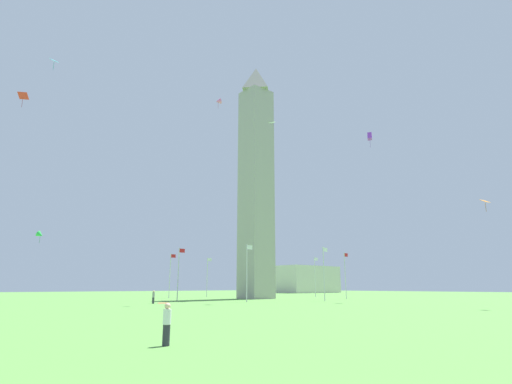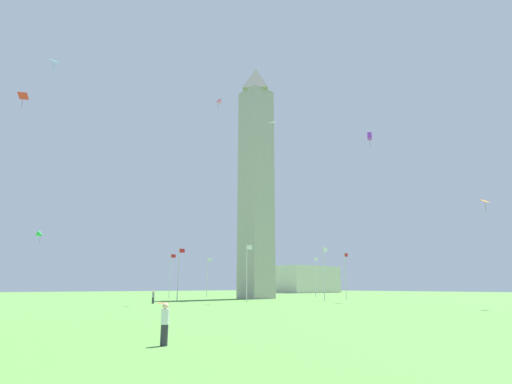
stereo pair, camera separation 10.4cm
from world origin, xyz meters
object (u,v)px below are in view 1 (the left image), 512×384
(flagpole_n, at_px, (315,275))
(flagpole_sw, at_px, (247,270))
(flagpole_ne, at_px, (262,276))
(kite_green_delta, at_px, (40,235))
(obelisk_monument, at_px, (256,176))
(kite_red_diamond, at_px, (23,96))
(person_gray_shirt, at_px, (153,297))
(picnic_blanket_near_first_person, at_px, (163,303))
(kite_pink_delta, at_px, (218,101))
(person_white_shirt, at_px, (167,324))
(kite_purple_box, at_px, (370,136))
(kite_orange_diamond, at_px, (485,202))
(flagpole_w, at_px, (324,271))
(flagpole_nw, at_px, (345,273))
(distant_building, at_px, (308,279))
(flagpole_se, at_px, (170,274))
(flagpole_e, at_px, (207,275))
(kite_cyan_diamond, at_px, (54,61))
(kite_white_diamond, at_px, (272,123))
(flagpole_s, at_px, (179,271))

(flagpole_n, distance_m, flagpole_sw, 30.76)
(flagpole_ne, distance_m, kite_green_delta, 47.40)
(obelisk_monument, bearing_deg, kite_red_diamond, 176.58)
(person_gray_shirt, relative_size, picnic_blanket_near_first_person, 0.96)
(flagpole_n, bearing_deg, kite_pink_delta, -160.77)
(person_white_shirt, bearing_deg, person_gray_shirt, 22.74)
(flagpole_sw, relative_size, kite_purple_box, 3.19)
(kite_orange_diamond, bearing_deg, flagpole_w, 85.51)
(flagpole_ne, height_order, person_white_shirt, flagpole_ne)
(flagpole_w, distance_m, kite_green_delta, 45.31)
(flagpole_nw, height_order, distant_building, distant_building)
(flagpole_se, xyz_separation_m, kite_red_diamond, (-29.77, -9.29, 24.08))
(flagpole_nw, relative_size, kite_green_delta, 4.33)
(kite_purple_box, height_order, picnic_blanket_near_first_person, kite_purple_box)
(flagpole_e, height_order, kite_red_diamond, kite_red_diamond)
(kite_orange_diamond, xyz_separation_m, kite_purple_box, (8.78, 19.96, 15.84))
(flagpole_ne, bearing_deg, kite_cyan_diamond, -159.88)
(person_gray_shirt, bearing_deg, kite_green_delta, 101.82)
(kite_orange_diamond, bearing_deg, kite_white_diamond, 103.41)
(flagpole_n, distance_m, flagpole_ne, 12.74)
(flagpole_ne, bearing_deg, flagpole_e, 157.50)
(picnic_blanket_near_first_person, bearing_deg, person_white_shirt, -117.48)
(kite_green_delta, height_order, kite_orange_diamond, kite_orange_diamond)
(kite_green_delta, bearing_deg, kite_orange_diamond, -58.03)
(flagpole_s, relative_size, person_gray_shirt, 4.92)
(flagpole_sw, xyz_separation_m, flagpole_w, (11.77, -4.88, 0.00))
(kite_green_delta, bearing_deg, flagpole_s, -30.99)
(kite_red_diamond, bearing_deg, person_gray_shirt, -31.29)
(kite_green_delta, bearing_deg, flagpole_e, 8.77)
(person_white_shirt, xyz_separation_m, picnic_blanket_near_first_person, (19.46, 37.42, -0.80))
(flagpole_nw, relative_size, picnic_blanket_near_first_person, 4.71)
(obelisk_monument, xyz_separation_m, flagpole_e, (0.06, 16.65, -19.18))
(flagpole_ne, height_order, flagpole_nw, same)
(flagpole_w, distance_m, picnic_blanket_near_first_person, 25.19)
(flagpole_se, height_order, kite_pink_delta, kite_pink_delta)
(flagpole_se, distance_m, flagpole_w, 30.76)
(flagpole_n, height_order, kite_cyan_diamond, kite_cyan_diamond)
(flagpole_se, xyz_separation_m, picnic_blanket_near_first_person, (-11.01, -18.70, -4.63))
(flagpole_sw, distance_m, flagpole_w, 12.74)
(kite_purple_box, bearing_deg, distant_building, 50.35)
(flagpole_e, xyz_separation_m, flagpole_s, (-16.65, -16.65, 0.00))
(obelisk_monument, xyz_separation_m, distant_building, (60.13, 42.10, -19.14))
(flagpole_s, bearing_deg, person_gray_shirt, -136.10)
(flagpole_n, xyz_separation_m, flagpole_s, (-33.29, 0.00, 0.00))
(flagpole_ne, xyz_separation_m, kite_green_delta, (-47.07, -0.57, 5.58))
(flagpole_w, relative_size, kite_orange_diamond, 5.93)
(person_white_shirt, bearing_deg, kite_pink_delta, 11.30)
(distant_building, height_order, picnic_blanket_near_first_person, distant_building)
(flagpole_n, relative_size, kite_orange_diamond, 5.93)
(flagpole_sw, xyz_separation_m, distant_building, (71.85, 53.87, 0.04))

